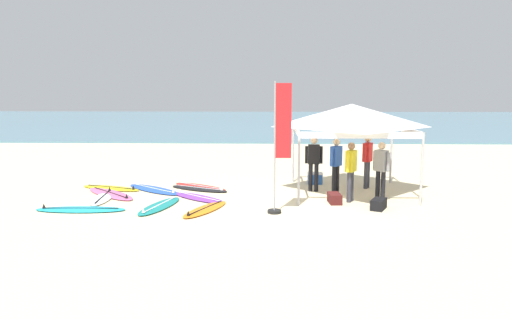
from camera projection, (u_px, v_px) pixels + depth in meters
ground_plane at (275, 201)px, 13.79m from camera, size 80.00×80.00×0.00m
sea at (272, 122)px, 45.72m from camera, size 80.00×36.00×0.10m
canopy_tent at (351, 116)px, 14.58m from camera, size 3.46×3.46×2.75m
surfboard_white at (103, 198)px, 14.12m from camera, size 0.70×2.01×0.19m
surfboard_purple at (198, 197)px, 14.13m from camera, size 1.99×1.79×0.19m
surfboard_blue at (154, 189)px, 15.27m from camera, size 2.25×2.01×0.19m
surfboard_yellow at (111, 188)px, 15.47m from camera, size 2.19×1.25×0.19m
surfboard_teal at (159, 206)px, 13.12m from camera, size 1.10×2.23×0.19m
surfboard_black at (199, 189)px, 15.37m from camera, size 2.10×1.38×0.19m
surfboard_pink at (110, 194)px, 14.65m from camera, size 2.20×2.18×0.19m
surfboard_orange at (205, 209)px, 12.77m from camera, size 1.30×2.05×0.19m
surfboard_cyan at (80, 209)px, 12.75m from camera, size 2.39×0.68×0.19m
surfboard_red at (200, 187)px, 15.68m from camera, size 2.09×1.65×0.19m
person_black at (314, 160)px, 15.01m from camera, size 0.55×0.24×1.71m
person_yellow at (351, 168)px, 13.62m from camera, size 0.37×0.49×1.71m
person_red at (367, 158)px, 15.48m from camera, size 0.37×0.49×1.71m
person_grey at (381, 167)px, 13.69m from camera, size 0.40×0.43×1.71m
person_blue at (336, 162)px, 14.60m from camera, size 0.40×0.45×1.71m
banner_flag at (279, 153)px, 12.29m from camera, size 0.60×0.36×3.40m
gear_bag_near_tent at (335, 198)px, 13.57m from camera, size 0.36×0.62×0.28m
gear_bag_by_pole at (379, 204)px, 12.89m from camera, size 0.55×0.68×0.28m
cooler_box at (315, 178)px, 16.28m from camera, size 0.50×0.36×0.39m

